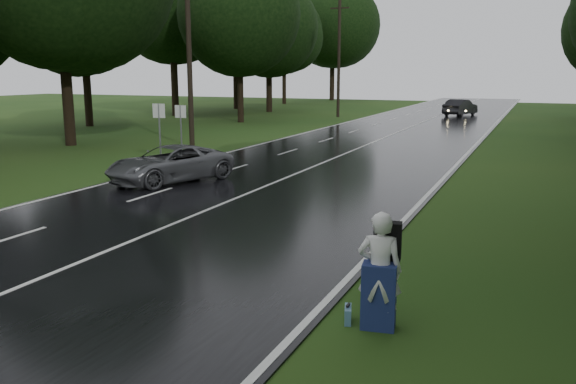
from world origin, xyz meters
The scene contains 14 objects.
ground centered at (0.00, 0.00, 0.00)m, with size 160.00×160.00×0.00m, color #244213.
road centered at (0.00, 20.00, 0.02)m, with size 12.00×140.00×0.04m, color black.
lane_center centered at (0.00, 20.00, 0.04)m, with size 0.12×140.00×0.01m, color silver.
grey_car centered at (-3.79, 10.34, 0.73)m, with size 2.29×4.96×1.38m, color #515357.
far_car centered at (1.93, 50.52, 0.82)m, with size 1.66×4.76×1.57m, color black.
hitchhiker centered at (6.95, 0.69, 0.93)m, with size 0.79×0.73×2.00m.
suitcase centered at (6.42, 0.68, 0.14)m, with size 0.11×0.39×0.28m, color teal.
utility_pole_mid centered at (-8.50, 19.32, 0.00)m, with size 1.80×0.28×10.05m, color black, non-canonical shape.
utility_pole_far centered at (-8.50, 44.71, 0.00)m, with size 1.80×0.28×10.98m, color black, non-canonical shape.
road_sign_a centered at (-7.20, 14.55, 0.00)m, with size 0.66×0.10×2.74m, color white, non-canonical shape.
road_sign_b centered at (-7.20, 16.33, 0.00)m, with size 0.62×0.10×2.58m, color white, non-canonical shape.
tree_left_d centered at (-15.84, 17.90, 0.00)m, with size 10.39×10.39×16.23m, color black, non-canonical shape.
tree_left_e centered at (-14.21, 35.94, 0.00)m, with size 9.58×9.58×14.96m, color black, non-canonical shape.
tree_left_f centered at (-17.57, 48.82, 0.00)m, with size 9.26×9.26×14.47m, color black, non-canonical shape.
Camera 1 is at (9.19, -8.34, 4.19)m, focal length 36.65 mm.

